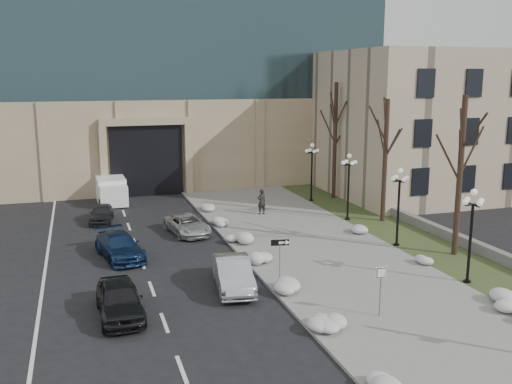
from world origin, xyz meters
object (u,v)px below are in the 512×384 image
Objects in this scene: car_d at (187,225)px; lamppost_d at (312,164)px; keep_sign at (381,281)px; car_b at (233,274)px; pedestrian at (262,202)px; car_e at (101,213)px; one_way_sign at (283,248)px; car_c at (120,246)px; car_a at (120,300)px; box_truck at (111,189)px; lamppost_c at (349,178)px; lamppost_a at (472,223)px; lamppost_b at (399,196)px.

car_d is 0.93× the size of lamppost_d.
lamppost_d is (6.13, 21.80, 1.40)m from keep_sign.
car_b is 10.22m from car_d.
car_d is 6.85m from pedestrian.
car_d is at bearing -150.42° from lamppost_d.
car_b is 1.04× the size of car_d.
one_way_sign is at bearing -56.17° from car_e.
car_c is 8.58m from car_e.
car_b is (5.41, 1.65, -0.00)m from car_a.
box_truck reaches higher than car_b.
lamppost_c is (11.08, 10.15, 2.31)m from car_b.
one_way_sign reaches higher than car_d.
car_a is 16.66m from car_e.
car_a is 0.97× the size of car_b.
box_truck is (0.47, 15.37, 0.27)m from car_c.
one_way_sign reaches higher than keep_sign.
box_truck is (-10.12, 8.43, -0.09)m from pedestrian.
lamppost_a is at bearing 95.57° from pedestrian.
one_way_sign is 13.96m from lamppost_c.
lamppost_c is 6.50m from lamppost_d.
car_c is 16.48m from lamppost_c.
one_way_sign is at bearing -153.97° from lamppost_b.
pedestrian is at bearing -0.56° from car_e.
box_truck reaches higher than car_a.
car_d is at bearing 130.96° from lamppost_a.
car_e is 24.43m from lamppost_a.
car_d is 0.93× the size of lamppost_a.
lamppost_d reaches higher than pedestrian.
car_d is at bearing 113.33° from one_way_sign.
one_way_sign is 0.51× the size of lamppost_b.
car_a is 0.94× the size of lamppost_a.
lamppost_a is at bearing -59.53° from box_truck.
lamppost_c and lamppost_d have the same top height.
lamppost_b is (6.13, 8.80, 1.40)m from keep_sign.
lamppost_d is (16.48, 1.64, 2.45)m from car_e.
car_c reaches higher than car_e.
car_d is 2.36× the size of pedestrian.
car_b is 1.90× the size of one_way_sign.
lamppost_d is at bearing -20.08° from box_truck.
lamppost_a is 1.00× the size of lamppost_b.
box_truck is (-4.07, 11.61, 0.35)m from car_d.
pedestrian is at bearing 74.12° from car_b.
box_truck is 16.39m from lamppost_d.
car_c is at bearing -147.31° from lamppost_d.
car_e is 0.77× the size of lamppost_c.
pedestrian is 17.20m from lamppost_a.
lamppost_d is (15.88, 10.19, 2.39)m from car_c.
car_b is at bearing -65.43° from car_c.
car_d is at bearing 98.97° from car_b.
lamppost_b is at bearing -26.93° from car_e.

